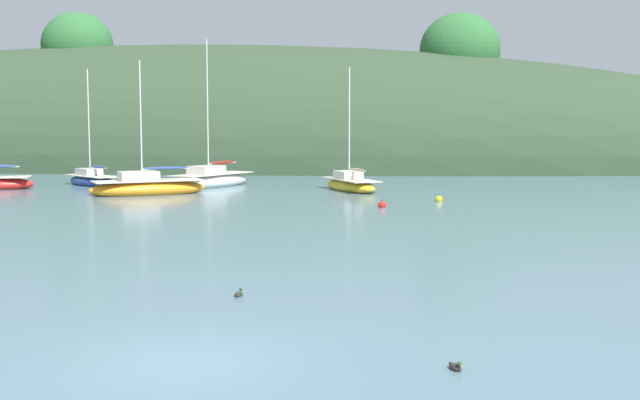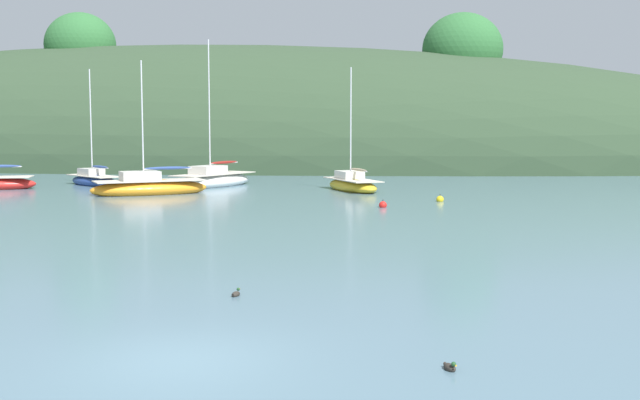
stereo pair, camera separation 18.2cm
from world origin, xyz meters
name	(u,v)px [view 2 (the right image)]	position (x,y,z in m)	size (l,w,h in m)	color
ground_plane	(181,361)	(0.00, 0.00, 0.00)	(400.00, 400.00, 0.00)	slate
far_shoreline_hill	(164,163)	(-24.98, 71.53, 0.12)	(150.00, 36.00, 30.54)	#2D422B
sailboat_orange_cutter	(352,185)	(-0.37, 39.39, 0.40)	(5.07, 6.80, 8.72)	gold
sailboat_yellow_far	(213,180)	(-10.94, 41.72, 0.47)	(5.59, 8.21, 10.99)	white
sailboat_blue_center	(94,180)	(-20.14, 41.53, 0.38)	(6.00, 5.49, 8.90)	navy
sailboat_navy_dinghy	(149,187)	(-13.33, 34.69, 0.45)	(7.86, 6.33, 8.95)	orange
mooring_buoy_channel	(383,205)	(2.34, 28.55, 0.12)	(0.44, 0.44, 0.54)	red
mooring_buoy_outer	(440,199)	(5.53, 32.32, 0.12)	(0.44, 0.44, 0.54)	yellow
duck_lead	(236,294)	(-0.33, 5.74, 0.05)	(0.25, 0.42, 0.24)	#2D2823
duck_lone_right	(450,367)	(5.12, 0.16, 0.05)	(0.32, 0.41, 0.24)	#2D2823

